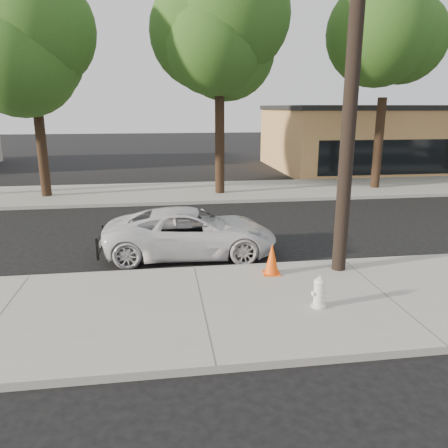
{
  "coord_description": "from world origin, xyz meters",
  "views": [
    {
      "loc": [
        -0.75,
        -12.53,
        4.11
      ],
      "look_at": [
        0.91,
        -1.1,
        1.0
      ],
      "focal_mm": 35.0,
      "sensor_mm": 36.0,
      "label": 1
    }
  ],
  "objects": [
    {
      "name": "tree_b",
      "position": [
        -5.81,
        8.06,
        6.15
      ],
      "size": [
        4.34,
        4.2,
        8.45
      ],
      "color": "black",
      "rests_on": "far_sidewalk"
    },
    {
      "name": "fire_hydrant",
      "position": [
        2.35,
        -4.7,
        0.45
      ],
      "size": [
        0.34,
        0.3,
        0.63
      ],
      "rotation": [
        0.0,
        0.0,
        0.24
      ],
      "color": "white",
      "rests_on": "near_sidewalk"
    },
    {
      "name": "tree_c",
      "position": [
        2.22,
        7.64,
        6.91
      ],
      "size": [
        4.96,
        4.8,
        9.55
      ],
      "color": "black",
      "rests_on": "far_sidewalk"
    },
    {
      "name": "curb_near",
      "position": [
        0.0,
        -2.1,
        0.07
      ],
      "size": [
        90.0,
        0.12,
        0.16
      ],
      "primitive_type": "cube",
      "color": "#9E9B93",
      "rests_on": "ground"
    },
    {
      "name": "building_main",
      "position": [
        16.0,
        16.0,
        2.0
      ],
      "size": [
        18.0,
        10.0,
        4.0
      ],
      "primitive_type": "cube",
      "color": "tan",
      "rests_on": "ground"
    },
    {
      "name": "near_sidewalk",
      "position": [
        0.0,
        -4.3,
        0.07
      ],
      "size": [
        90.0,
        4.4,
        0.15
      ],
      "primitive_type": "cube",
      "color": "gray",
      "rests_on": "ground"
    },
    {
      "name": "ground",
      "position": [
        0.0,
        0.0,
        0.0
      ],
      "size": [
        120.0,
        120.0,
        0.0
      ],
      "primitive_type": "plane",
      "color": "black",
      "rests_on": "ground"
    },
    {
      "name": "tree_d",
      "position": [
        10.2,
        7.95,
        6.37
      ],
      "size": [
        4.5,
        4.35,
        8.75
      ],
      "color": "black",
      "rests_on": "far_sidewalk"
    },
    {
      "name": "utility_pole",
      "position": [
        3.6,
        -2.7,
        4.7
      ],
      "size": [
        1.4,
        0.34,
        9.0
      ],
      "color": "black",
      "rests_on": "near_sidewalk"
    },
    {
      "name": "police_cruiser",
      "position": [
        0.03,
        -0.64,
        0.67
      ],
      "size": [
        4.93,
        2.48,
        1.34
      ],
      "primitive_type": "imported",
      "rotation": [
        0.0,
        0.0,
        1.52
      ],
      "color": "silver",
      "rests_on": "ground"
    },
    {
      "name": "far_sidewalk",
      "position": [
        0.0,
        8.5,
        0.07
      ],
      "size": [
        90.0,
        5.0,
        0.15
      ],
      "primitive_type": "cube",
      "color": "gray",
      "rests_on": "ground"
    },
    {
      "name": "traffic_cone",
      "position": [
        1.84,
        -2.78,
        0.53
      ],
      "size": [
        0.44,
        0.44,
        0.78
      ],
      "rotation": [
        0.0,
        0.0,
        -0.1
      ],
      "color": "#FF520D",
      "rests_on": "near_sidewalk"
    }
  ]
}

